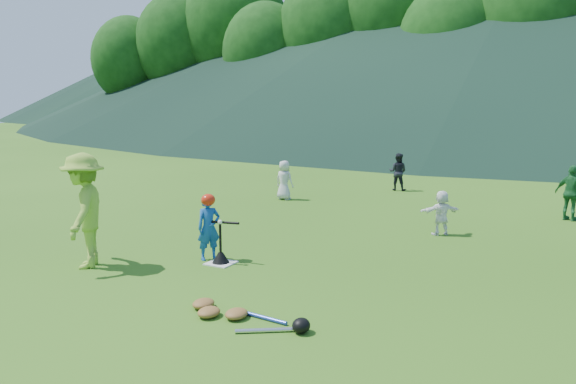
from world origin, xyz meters
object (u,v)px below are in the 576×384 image
Objects in this scene: equipment_pile at (236,314)px; batting_tee at (221,256)px; fielder_a at (284,180)px; home_plate at (221,263)px; fielder_c at (572,193)px; adult_coach at (84,211)px; fielder_b at (398,172)px; batter_child at (209,228)px; fielder_d at (441,213)px.

batting_tee is at bearing 129.00° from equipment_pile.
home_plate is at bearing 114.26° from fielder_a.
batting_tee is at bearing 75.46° from fielder_c.
fielder_a is at bearing 108.44° from batting_tee.
adult_coach is at bearing -148.00° from batting_tee.
fielder_b is 5.53m from fielder_c.
fielder_c is at bearing 52.27° from home_plate.
fielder_b reaches higher than home_plate.
fielder_c reaches higher than equipment_pile.
home_plate is 0.39× the size of batter_child.
fielder_a reaches higher than home_plate.
batter_child is at bearing 73.20° from fielder_c.
fielder_c is 3.73m from fielder_d.
home_plate is 0.38× the size of fielder_b.
batter_child is 0.99× the size of fielder_b.
batter_child reaches higher than fielder_d.
adult_coach is 3.72m from equipment_pile.
fielder_b is 1.24× the size of fielder_d.
fielder_d is (4.81, 5.13, -0.50)m from adult_coach.
adult_coach is (-1.92, -1.20, 0.96)m from home_plate.
fielder_b is (0.32, 9.28, 0.58)m from home_plate.
fielder_b is 0.89× the size of fielder_c.
equipment_pile is (3.65, -8.13, -0.49)m from fielder_a.
fielder_c is 1.39× the size of fielder_d.
fielder_d is 6.05m from equipment_pile.
fielder_a is 5.42m from fielder_d.
home_plate is 0.67m from batter_child.
equipment_pile is (-1.29, -5.90, -0.41)m from fielder_d.
batter_child is at bearing 9.74° from fielder_d.
fielder_d is (2.56, -5.35, -0.11)m from fielder_b.
batter_child is 9.17m from fielder_b.
batting_tee is (-0.32, -9.28, -0.46)m from fielder_b.
batter_child is at bearing 158.89° from home_plate.
fielder_d is at bearing 73.61° from fielder_c.
fielder_a is at bearing 50.21° from batter_child.
adult_coach is at bearing -148.00° from home_plate.
home_plate is 2.54m from equipment_pile.
home_plate is at bearing 75.46° from fielder_c.
fielder_a is at bearing 28.18° from fielder_c.
fielder_d is at bearing -6.00° from batter_child.
home_plate is at bearing 13.71° from fielder_d.
fielder_c reaches higher than fielder_a.
batter_child is 0.60× the size of adult_coach.
adult_coach is 1.65× the size of fielder_b.
adult_coach is 2.86× the size of batting_tee.
equipment_pile is at bearing 120.00° from fielder_a.
equipment_pile is at bearing -103.15° from batter_child.
fielder_b reaches higher than batting_tee.
batter_child is 6.27m from fielder_a.
batter_child reaches higher than fielder_a.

